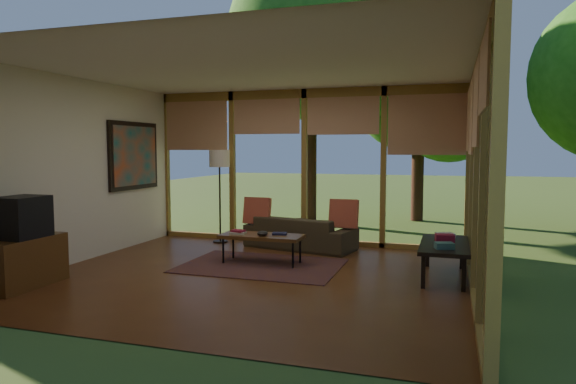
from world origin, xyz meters
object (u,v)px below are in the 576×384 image
(sofa, at_px, (300,233))
(television, at_px, (22,217))
(side_console, at_px, (444,247))
(coffee_table, at_px, (262,237))
(media_cabinet, at_px, (23,262))
(floor_lamp, at_px, (219,164))

(sofa, distance_m, television, 4.20)
(sofa, distance_m, side_console, 2.69)
(sofa, xyz_separation_m, coffee_table, (-0.21, -1.27, 0.12))
(coffee_table, distance_m, side_console, 2.54)
(media_cabinet, bearing_deg, coffee_table, 41.30)
(sofa, relative_size, media_cabinet, 1.84)
(side_console, bearing_deg, coffee_table, 178.60)
(side_console, bearing_deg, floor_lamp, 159.58)
(sofa, distance_m, media_cabinet, 4.17)
(sofa, bearing_deg, side_console, 162.80)
(media_cabinet, xyz_separation_m, side_console, (4.87, 1.98, 0.11))
(sofa, xyz_separation_m, floor_lamp, (-1.52, 0.10, 1.14))
(media_cabinet, bearing_deg, floor_lamp, 73.35)
(media_cabinet, xyz_separation_m, floor_lamp, (1.02, 3.42, 1.11))
(media_cabinet, distance_m, floor_lamp, 3.73)
(media_cabinet, relative_size, side_console, 0.71)
(sofa, relative_size, side_console, 1.31)
(television, bearing_deg, media_cabinet, 180.00)
(sofa, xyz_separation_m, side_console, (2.33, -1.33, 0.14))
(media_cabinet, xyz_separation_m, coffee_table, (2.33, 2.04, 0.09))
(media_cabinet, relative_size, coffee_table, 0.83)
(television, height_order, floor_lamp, floor_lamp)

